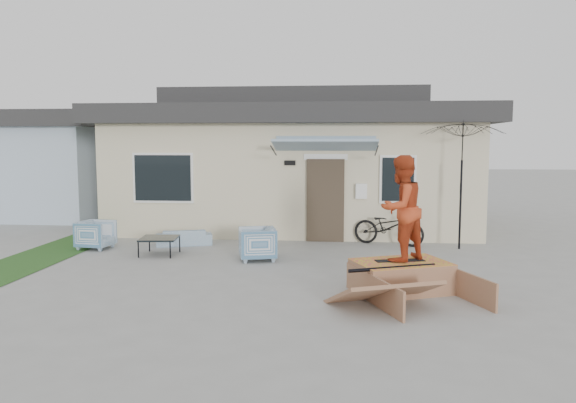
# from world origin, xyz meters

# --- Properties ---
(ground) EXTENTS (90.00, 90.00, 0.00)m
(ground) POSITION_xyz_m (0.00, 0.00, 0.00)
(ground) COLOR gray
(ground) RESTS_ON ground
(grass_strip) EXTENTS (1.40, 8.00, 0.01)m
(grass_strip) POSITION_xyz_m (-5.20, 2.00, 0.00)
(grass_strip) COLOR #224A1B
(grass_strip) RESTS_ON ground
(house) EXTENTS (10.80, 8.49, 4.10)m
(house) POSITION_xyz_m (0.00, 7.99, 1.94)
(house) COLOR beige
(house) RESTS_ON ground
(neighbor_house) EXTENTS (8.60, 7.60, 3.50)m
(neighbor_house) POSITION_xyz_m (-10.50, 10.00, 1.78)
(neighbor_house) COLOR #A0B2C7
(neighbor_house) RESTS_ON ground
(loveseat) EXTENTS (1.40, 0.79, 0.52)m
(loveseat) POSITION_xyz_m (-2.44, 3.65, 0.26)
(loveseat) COLOR teal
(loveseat) RESTS_ON ground
(armchair_left) EXTENTS (0.76, 0.80, 0.75)m
(armchair_left) POSITION_xyz_m (-4.39, 2.99, 0.37)
(armchair_left) COLOR teal
(armchair_left) RESTS_ON ground
(armchair_right) EXTENTS (0.87, 0.91, 0.78)m
(armchair_right) POSITION_xyz_m (-0.39, 2.08, 0.39)
(armchair_right) COLOR teal
(armchair_right) RESTS_ON ground
(coffee_table) EXTENTS (0.88, 0.88, 0.40)m
(coffee_table) POSITION_xyz_m (-2.66, 2.43, 0.20)
(coffee_table) COLOR black
(coffee_table) RESTS_ON ground
(bicycle) EXTENTS (1.85, 1.17, 1.12)m
(bicycle) POSITION_xyz_m (2.57, 4.13, 0.56)
(bicycle) COLOR black
(bicycle) RESTS_ON ground
(patio_umbrella) EXTENTS (2.30, 2.20, 2.20)m
(patio_umbrella) POSITION_xyz_m (4.19, 3.76, 1.75)
(patio_umbrella) COLOR black
(patio_umbrella) RESTS_ON ground
(skate_ramp) EXTENTS (2.17, 2.45, 0.51)m
(skate_ramp) POSITION_xyz_m (2.40, -0.20, 0.25)
(skate_ramp) COLOR brown
(skate_ramp) RESTS_ON ground
(skateboard) EXTENTS (0.86, 0.40, 0.05)m
(skateboard) POSITION_xyz_m (2.39, -0.15, 0.53)
(skateboard) COLOR black
(skateboard) RESTS_ON skate_ramp
(skater) EXTENTS (1.09, 1.08, 1.77)m
(skater) POSITION_xyz_m (2.39, -0.15, 1.45)
(skater) COLOR #B63D1C
(skater) RESTS_ON skateboard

